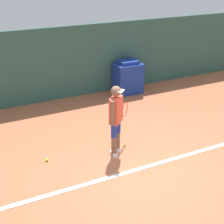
{
  "coord_description": "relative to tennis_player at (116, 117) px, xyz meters",
  "views": [
    {
      "loc": [
        -2.74,
        -4.63,
        4.0
      ],
      "look_at": [
        -0.16,
        0.97,
        0.96
      ],
      "focal_mm": 50.0,
      "sensor_mm": 36.0,
      "label": 1
    }
  ],
  "objects": [
    {
      "name": "court_baseline",
      "position": [
        0.15,
        -0.78,
        -0.9
      ],
      "size": [
        21.6,
        0.1,
        0.01
      ],
      "color": "white",
      "rests_on": "ground_plane"
    },
    {
      "name": "back_wall",
      "position": [
        0.15,
        3.52,
        0.21
      ],
      "size": [
        24.0,
        0.1,
        2.23
      ],
      "color": "#2D564C",
      "rests_on": "ground_plane"
    },
    {
      "name": "covered_chair",
      "position": [
        1.89,
        3.09,
        -0.39
      ],
      "size": [
        0.85,
        0.66,
        1.09
      ],
      "color": "navy",
      "rests_on": "ground_plane"
    },
    {
      "name": "tennis_player",
      "position": [
        0.0,
        0.0,
        0.0
      ],
      "size": [
        0.76,
        0.75,
        1.64
      ],
      "rotation": [
        0.0,
        0.0,
        0.77
      ],
      "color": "brown",
      "rests_on": "ground_plane"
    },
    {
      "name": "tennis_ball",
      "position": [
        -1.52,
        0.32,
        -0.88
      ],
      "size": [
        0.07,
        0.07,
        0.07
      ],
      "color": "#D1E533",
      "rests_on": "ground_plane"
    },
    {
      "name": "ground_plane",
      "position": [
        0.15,
        -0.78,
        -0.91
      ],
      "size": [
        24.0,
        24.0,
        0.0
      ],
      "primitive_type": "plane",
      "color": "#B76642"
    }
  ]
}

